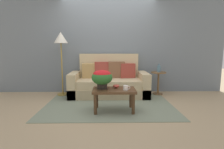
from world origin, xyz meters
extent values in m
plane|color=tan|center=(0.00, 0.00, 0.00)|extent=(14.00, 14.00, 0.00)
cube|color=slate|center=(0.00, 1.21, 1.48)|extent=(6.40, 0.12, 2.96)
cube|color=gray|center=(0.00, -0.08, 0.01)|extent=(2.72, 1.83, 0.01)
cube|color=tan|center=(0.01, 0.68, 0.12)|extent=(1.97, 0.85, 0.24)
cube|color=tan|center=(0.01, 0.66, 0.34)|extent=(1.56, 0.77, 0.20)
cube|color=tan|center=(0.01, 1.03, 0.65)|extent=(1.56, 0.15, 0.85)
cube|color=tan|center=(-0.88, 0.68, 0.30)|extent=(0.20, 0.85, 0.61)
cube|color=tan|center=(0.89, 0.68, 0.30)|extent=(0.20, 0.85, 0.61)
cube|color=#93382D|center=(0.50, 0.88, 0.63)|extent=(0.39, 0.19, 0.39)
cube|color=tan|center=(-0.50, 0.87, 0.63)|extent=(0.40, 0.22, 0.40)
cube|color=#93382D|center=(-0.16, 0.87, 0.65)|extent=(0.44, 0.25, 0.44)
cube|color=brown|center=(0.20, 0.88, 0.66)|extent=(0.44, 0.20, 0.44)
cylinder|color=#442D1B|center=(-0.25, -0.62, 0.20)|extent=(0.06, 0.06, 0.39)
cylinder|color=#442D1B|center=(0.45, -0.62, 0.20)|extent=(0.06, 0.06, 0.39)
cylinder|color=#442D1B|center=(-0.25, -0.24, 0.20)|extent=(0.06, 0.06, 0.39)
cylinder|color=#442D1B|center=(0.45, -0.24, 0.20)|extent=(0.06, 0.06, 0.39)
cube|color=#4C331E|center=(0.10, -0.43, 0.42)|extent=(0.82, 0.50, 0.05)
cylinder|color=brown|center=(1.31, 0.81, 0.01)|extent=(0.25, 0.25, 0.03)
cylinder|color=brown|center=(1.31, 0.81, 0.30)|extent=(0.05, 0.05, 0.55)
cylinder|color=brown|center=(1.31, 0.81, 0.59)|extent=(0.39, 0.39, 0.03)
cylinder|color=olive|center=(-1.21, 0.82, 0.01)|extent=(0.29, 0.29, 0.03)
cylinder|color=olive|center=(-1.21, 0.82, 0.69)|extent=(0.03, 0.03, 1.32)
cone|color=beige|center=(-1.21, 0.82, 1.49)|extent=(0.35, 0.35, 0.28)
cylinder|color=black|center=(-0.13, -0.39, 0.50)|extent=(0.20, 0.20, 0.13)
ellipsoid|color=#286028|center=(-0.13, -0.39, 0.66)|extent=(0.40, 0.40, 0.28)
ellipsoid|color=red|center=(-0.13, -0.39, 0.73)|extent=(0.34, 0.34, 0.15)
cylinder|color=white|center=(0.31, -0.52, 0.49)|extent=(0.09, 0.09, 0.09)
torus|color=white|center=(0.37, -0.52, 0.49)|extent=(0.06, 0.01, 0.06)
cylinder|color=#B2382D|center=(0.15, -0.33, 0.45)|extent=(0.05, 0.05, 0.02)
ellipsoid|color=#B2382D|center=(0.15, -0.33, 0.48)|extent=(0.13, 0.13, 0.06)
cylinder|color=slate|center=(1.31, 0.82, 0.69)|extent=(0.09, 0.09, 0.16)
cylinder|color=slate|center=(1.31, 0.82, 0.79)|extent=(0.04, 0.04, 0.05)
camera|label=1|loc=(0.00, -3.74, 1.21)|focal=28.26mm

